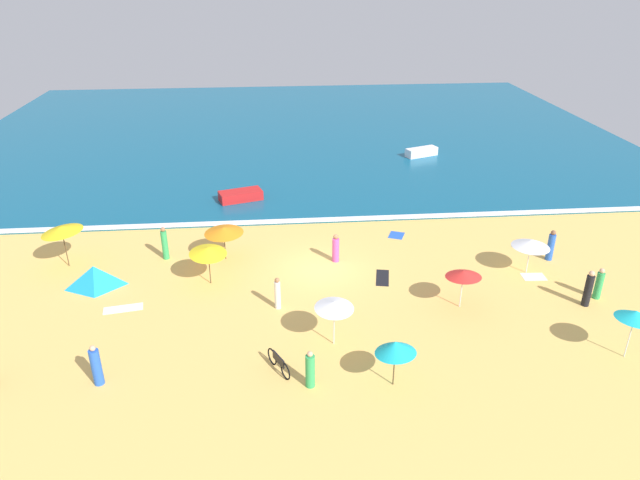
{
  "coord_description": "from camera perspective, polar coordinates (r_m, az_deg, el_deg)",
  "views": [
    {
      "loc": [
        -2.35,
        -26.81,
        14.73
      ],
      "look_at": [
        0.2,
        1.95,
        0.8
      ],
      "focal_mm": 32.37,
      "sensor_mm": 36.0,
      "label": 1
    }
  ],
  "objects": [
    {
      "name": "beach_towel_1",
      "position": [
        30.06,
        6.2,
        -3.73
      ],
      "size": [
        0.98,
        1.83,
        0.01
      ],
      "color": "black",
      "rests_on": "ground_plane"
    },
    {
      "name": "parked_bicycle",
      "position": [
        23.47,
        -4.12,
        -12.0
      ],
      "size": [
        0.88,
        1.65,
        0.76
      ],
      "color": "black",
      "rests_on": "ground_plane"
    },
    {
      "name": "beachgoer_4",
      "position": [
        32.52,
        -15.1,
        -0.37
      ],
      "size": [
        0.42,
        0.42,
        1.88
      ],
      "color": "green",
      "rests_on": "ground_plane"
    },
    {
      "name": "beach_umbrella_4",
      "position": [
        29.08,
        -11.03,
        -1.05
      ],
      "size": [
        2.54,
        2.55,
        2.13
      ],
      "color": "#4C3823",
      "rests_on": "ground_plane"
    },
    {
      "name": "beach_umbrella_1",
      "position": [
        27.43,
        14.0,
        -3.26
      ],
      "size": [
        2.23,
        2.24,
        2.0
      ],
      "color": "silver",
      "rests_on": "ground_plane"
    },
    {
      "name": "beach_towel_2",
      "position": [
        34.77,
        7.56,
        0.47
      ],
      "size": [
        1.18,
        1.28,
        0.01
      ],
      "color": "blue",
      "rests_on": "ground_plane"
    },
    {
      "name": "beach_umbrella_3",
      "position": [
        31.54,
        20.14,
        -0.31
      ],
      "size": [
        2.18,
        2.18,
        1.91
      ],
      "color": "silver",
      "rests_on": "ground_plane"
    },
    {
      "name": "beachgoer_7",
      "position": [
        27.09,
        -4.22,
        -5.32
      ],
      "size": [
        0.37,
        0.37,
        1.62
      ],
      "color": "white",
      "rests_on": "ground_plane"
    },
    {
      "name": "beachgoer_6",
      "position": [
        31.2,
        1.56,
        -0.86
      ],
      "size": [
        0.46,
        0.46,
        1.61
      ],
      "color": "#D84CA5",
      "rests_on": "ground_plane"
    },
    {
      "name": "beach_towel_0",
      "position": [
        28.9,
        -18.88,
        -6.44
      ],
      "size": [
        1.88,
        0.95,
        0.01
      ],
      "color": "white",
      "rests_on": "ground_plane"
    },
    {
      "name": "beachgoer_0",
      "position": [
        22.47,
        -0.98,
        -12.74
      ],
      "size": [
        0.52,
        0.52,
        1.61
      ],
      "color": "green",
      "rests_on": "ground_plane"
    },
    {
      "name": "beach_umbrella_0",
      "position": [
        22.11,
        7.46,
        -10.48
      ],
      "size": [
        2.24,
        2.25,
        2.07
      ],
      "color": "#4C3823",
      "rests_on": "ground_plane"
    },
    {
      "name": "beach_umbrella_2",
      "position": [
        26.4,
        28.74,
        -6.54
      ],
      "size": [
        2.15,
        2.14,
        2.29
      ],
      "color": "silver",
      "rests_on": "ground_plane"
    },
    {
      "name": "beachgoer_3",
      "position": [
        24.1,
        -21.25,
        -11.56
      ],
      "size": [
        0.53,
        0.53,
        1.77
      ],
      "color": "blue",
      "rests_on": "ground_plane"
    },
    {
      "name": "ground_plane",
      "position": [
        30.68,
        -0.05,
        -2.93
      ],
      "size": [
        60.0,
        60.0,
        0.0
      ],
      "primitive_type": "plane",
      "color": "#EDBC60"
    },
    {
      "name": "beach_tent",
      "position": [
        30.89,
        -21.36,
        -3.4
      ],
      "size": [
        2.4,
        1.84,
        1.19
      ],
      "color": "#1999D8",
      "rests_on": "ground_plane"
    },
    {
      "name": "ocean_water",
      "position": [
        56.79,
        -2.57,
        10.75
      ],
      "size": [
        60.0,
        44.0,
        0.1
      ],
      "primitive_type": "cube",
      "color": "#0F567A",
      "rests_on": "ground_plane"
    },
    {
      "name": "wave_breaker_foam",
      "position": [
        36.27,
        -0.93,
        1.98
      ],
      "size": [
        57.0,
        0.7,
        0.01
      ],
      "primitive_type": "cube",
      "color": "white",
      "rests_on": "ocean_water"
    },
    {
      "name": "beachgoer_8",
      "position": [
        29.97,
        24.99,
        -4.43
      ],
      "size": [
        0.48,
        0.48,
        1.85
      ],
      "color": "black",
      "rests_on": "ground_plane"
    },
    {
      "name": "beach_umbrella_7",
      "position": [
        24.01,
        1.42,
        -6.44
      ],
      "size": [
        2.02,
        2.04,
        2.16
      ],
      "color": "silver",
      "rests_on": "ground_plane"
    },
    {
      "name": "small_boat_1",
      "position": [
        39.71,
        -7.85,
        4.38
      ],
      "size": [
        3.11,
        2.08,
        0.64
      ],
      "color": "red",
      "rests_on": "ocean_water"
    },
    {
      "name": "beachgoer_5",
      "position": [
        33.75,
        21.85,
        -0.55
      ],
      "size": [
        0.51,
        0.51,
        1.76
      ],
      "color": "blue",
      "rests_on": "ground_plane"
    },
    {
      "name": "beach_umbrella_6",
      "position": [
        32.98,
        -24.2,
        0.96
      ],
      "size": [
        2.3,
        2.27,
        2.44
      ],
      "color": "#4C3823",
      "rests_on": "ground_plane"
    },
    {
      "name": "beachgoer_1",
      "position": [
        30.89,
        25.86,
        -3.96
      ],
      "size": [
        0.46,
        0.46,
        1.62
      ],
      "color": "green",
      "rests_on": "ground_plane"
    },
    {
      "name": "beach_umbrella_5",
      "position": [
        31.46,
        -9.5,
        0.96
      ],
      "size": [
        2.88,
        2.88,
        1.94
      ],
      "color": "#4C3823",
      "rests_on": "ground_plane"
    },
    {
      "name": "small_boat_0",
      "position": [
        49.45,
        10.0,
        8.57
      ],
      "size": [
        2.87,
        1.83,
        0.68
      ],
      "color": "white",
      "rests_on": "ocean_water"
    },
    {
      "name": "beach_towel_3",
      "position": [
        31.97,
        20.37,
        -3.42
      ],
      "size": [
        1.23,
        0.87,
        0.01
      ],
      "color": "white",
      "rests_on": "ground_plane"
    }
  ]
}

